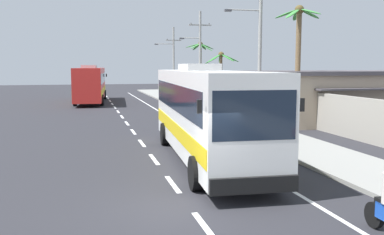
# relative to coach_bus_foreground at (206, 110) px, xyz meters

# --- Properties ---
(ground_plane) EXTENTS (160.00, 160.00, 0.00)m
(ground_plane) POSITION_rel_coach_bus_foreground_xyz_m (-1.99, -5.58, -1.97)
(ground_plane) COLOR #28282D
(sidewalk_kerb) EXTENTS (3.20, 90.00, 0.14)m
(sidewalk_kerb) POSITION_rel_coach_bus_foreground_xyz_m (4.81, 4.42, -1.90)
(sidewalk_kerb) COLOR gray
(sidewalk_kerb) RESTS_ON ground
(lane_markings) EXTENTS (3.46, 71.00, 0.01)m
(lane_markings) POSITION_rel_coach_bus_foreground_xyz_m (0.05, 8.86, -1.97)
(lane_markings) COLOR white
(lane_markings) RESTS_ON ground
(boundary_wall) EXTENTS (0.24, 60.00, 2.16)m
(boundary_wall) POSITION_rel_coach_bus_foreground_xyz_m (8.61, 8.42, -0.89)
(boundary_wall) COLOR #9E998E
(boundary_wall) RESTS_ON ground
(coach_bus_foreground) EXTENTS (3.40, 11.90, 3.79)m
(coach_bus_foreground) POSITION_rel_coach_bus_foreground_xyz_m (0.00, 0.00, 0.00)
(coach_bus_foreground) COLOR white
(coach_bus_foreground) RESTS_ON ground
(coach_bus_far_lane) EXTENTS (3.67, 12.68, 3.80)m
(coach_bus_far_lane) POSITION_rel_coach_bus_foreground_xyz_m (-3.98, 28.76, 0.01)
(coach_bus_far_lane) COLOR red
(coach_bus_far_lane) RESTS_ON ground
(pedestrian_near_kerb) EXTENTS (0.36, 0.36, 1.72)m
(pedestrian_near_kerb) POSITION_rel_coach_bus_foreground_xyz_m (4.83, 6.34, -0.93)
(pedestrian_near_kerb) COLOR navy
(pedestrian_near_kerb) RESTS_ON sidewalk_kerb
(pedestrian_far_walk) EXTENTS (0.36, 0.36, 1.78)m
(pedestrian_far_walk) POSITION_rel_coach_bus_foreground_xyz_m (5.14, 13.59, -0.89)
(pedestrian_far_walk) COLOR #2D7A47
(pedestrian_far_walk) RESTS_ON sidewalk_kerb
(utility_pole_mid) EXTENTS (3.38, 0.24, 9.89)m
(utility_pole_mid) POSITION_rel_coach_bus_foreground_xyz_m (6.43, 10.12, 3.25)
(utility_pole_mid) COLOR #9E9E99
(utility_pole_mid) RESTS_ON ground
(utility_pole_far) EXTENTS (3.18, 0.24, 8.97)m
(utility_pole_far) POSITION_rel_coach_bus_foreground_xyz_m (6.38, 24.72, 2.80)
(utility_pole_far) COLOR #9E9E99
(utility_pole_far) RESTS_ON ground
(utility_pole_distant) EXTENTS (3.52, 0.24, 8.74)m
(utility_pole_distant) POSITION_rel_coach_bus_foreground_xyz_m (6.72, 39.31, 2.68)
(utility_pole_distant) COLOR #9E9E99
(utility_pole_distant) RESTS_ON ground
(palm_nearest) EXTENTS (3.67, 3.72, 5.11)m
(palm_nearest) POSITION_rel_coach_bus_foreground_xyz_m (8.48, 24.37, 1.81)
(palm_nearest) COLOR brown
(palm_nearest) RESTS_ON ground
(palm_second) EXTENTS (2.89, 2.98, 7.36)m
(palm_second) POSITION_rel_coach_bus_foreground_xyz_m (8.17, 8.07, 2.97)
(palm_second) COLOR brown
(palm_second) RESTS_ON ground
(palm_third) EXTENTS (3.47, 3.38, 6.57)m
(palm_third) POSITION_rel_coach_bus_foreground_xyz_m (8.73, 33.07, 2.77)
(palm_third) COLOR brown
(palm_third) RESTS_ON ground
(roadside_building) EXTENTS (14.31, 8.32, 3.38)m
(roadside_building) POSITION_rel_coach_bus_foreground_xyz_m (13.01, 9.87, -0.26)
(roadside_building) COLOR tan
(roadside_building) RESTS_ON ground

